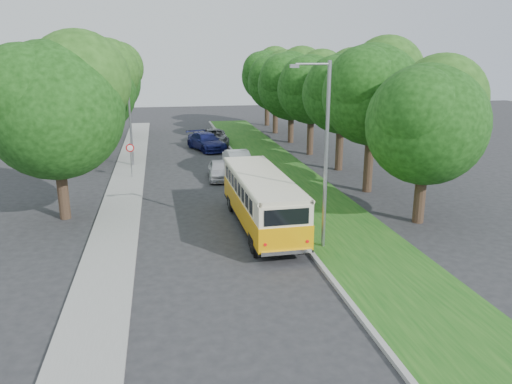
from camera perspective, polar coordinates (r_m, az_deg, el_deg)
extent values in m
plane|color=#272729|center=(23.60, -4.31, -4.96)|extent=(120.00, 120.00, 0.00)
cube|color=gray|center=(28.83, 1.64, -0.93)|extent=(0.20, 70.00, 0.15)
cube|color=#154C14|center=(29.41, 6.11, -0.70)|extent=(4.50, 70.00, 0.13)
cube|color=gray|center=(28.30, -15.22, -1.84)|extent=(2.20, 70.00, 0.12)
cylinder|color=#332319|center=(26.17, 18.27, 0.19)|extent=(0.56, 0.56, 3.35)
sphere|color=black|center=(25.54, 18.90, 7.30)|extent=(5.85, 5.85, 5.85)
sphere|color=black|center=(26.44, 20.45, 9.97)|extent=(4.38, 4.38, 4.38)
sphere|color=black|center=(24.40, 18.08, 8.75)|extent=(4.09, 4.09, 4.09)
cylinder|color=#332319|center=(31.21, 12.77, 3.85)|extent=(0.56, 0.56, 4.26)
sphere|color=black|center=(30.69, 13.20, 10.77)|extent=(5.98, 5.98, 5.98)
sphere|color=black|center=(31.60, 14.67, 12.98)|extent=(4.49, 4.49, 4.49)
sphere|color=black|center=(29.60, 12.25, 12.11)|extent=(4.19, 4.19, 4.19)
cylinder|color=#332319|center=(36.82, 9.53, 5.52)|extent=(0.56, 0.56, 3.95)
sphere|color=black|center=(36.39, 9.78, 10.98)|extent=(5.61, 5.61, 5.61)
sphere|color=black|center=(37.19, 11.00, 12.75)|extent=(4.21, 4.21, 4.21)
sphere|color=black|center=(35.39, 8.93, 12.04)|extent=(3.92, 3.92, 3.92)
cylinder|color=#332319|center=(42.31, 6.23, 6.87)|extent=(0.56, 0.56, 3.86)
sphere|color=black|center=(41.93, 6.37, 11.58)|extent=(5.64, 5.64, 5.64)
sphere|color=black|center=(42.71, 7.49, 13.13)|extent=(4.23, 4.23, 4.23)
sphere|color=black|center=(40.98, 5.54, 12.50)|extent=(3.95, 3.95, 3.95)
cylinder|color=#332319|center=(48.02, 4.00, 7.78)|extent=(0.56, 0.56, 3.58)
sphere|color=black|center=(47.67, 4.09, 11.99)|extent=(6.36, 6.36, 6.36)
sphere|color=black|center=(48.52, 5.22, 13.54)|extent=(4.77, 4.77, 4.77)
sphere|color=black|center=(46.62, 3.20, 12.91)|extent=(4.45, 4.45, 4.45)
cylinder|color=#332319|center=(53.75, 2.22, 8.69)|extent=(0.56, 0.56, 3.68)
sphere|color=black|center=(53.45, 2.26, 12.38)|extent=(5.91, 5.91, 5.91)
sphere|color=black|center=(54.21, 3.23, 13.67)|extent=(4.43, 4.43, 4.43)
sphere|color=black|center=(52.50, 1.49, 13.14)|extent=(4.14, 4.14, 4.14)
cylinder|color=#332319|center=(59.63, 1.27, 9.55)|extent=(0.56, 0.56, 4.05)
sphere|color=black|center=(59.36, 1.29, 13.07)|extent=(5.97, 5.97, 5.97)
sphere|color=black|center=(60.13, 2.18, 14.24)|extent=(4.48, 4.48, 4.48)
sphere|color=black|center=(58.42, 0.57, 13.77)|extent=(4.18, 4.18, 4.18)
cylinder|color=#332319|center=(27.24, -21.28, 0.85)|extent=(0.56, 0.56, 3.68)
sphere|color=black|center=(26.61, -22.07, 8.60)|extent=(6.80, 6.80, 6.80)
sphere|color=black|center=(26.98, -19.57, 11.83)|extent=(5.10, 5.10, 5.10)
sphere|color=black|center=(25.92, -24.85, 10.05)|extent=(4.76, 4.76, 4.76)
cylinder|color=#332319|center=(40.81, -17.97, 5.75)|extent=(0.56, 0.56, 3.68)
sphere|color=black|center=(40.39, -18.42, 10.94)|extent=(6.80, 6.80, 6.80)
sphere|color=black|center=(40.87, -16.77, 13.03)|extent=(5.10, 5.10, 5.10)
sphere|color=black|center=(39.65, -20.17, 11.95)|extent=(4.76, 4.76, 4.76)
cylinder|color=#332319|center=(52.62, -16.49, 7.92)|extent=(0.56, 0.56, 3.68)
sphere|color=black|center=(52.30, -16.81, 11.95)|extent=(6.80, 6.80, 6.80)
sphere|color=black|center=(52.82, -15.54, 13.55)|extent=(5.10, 5.10, 5.10)
sphere|color=black|center=(51.53, -18.13, 12.75)|extent=(4.76, 4.76, 4.76)
cylinder|color=gray|center=(21.04, 8.02, 3.74)|extent=(0.16, 0.16, 8.00)
cylinder|color=gray|center=(20.40, 6.51, 14.32)|extent=(1.40, 0.10, 0.10)
cube|color=gray|center=(20.19, 4.41, 14.16)|extent=(0.35, 0.16, 0.14)
cylinder|color=gray|center=(38.31, -14.21, 8.33)|extent=(0.16, 0.16, 7.50)
cylinder|color=gray|center=(38.10, -15.66, 13.64)|extent=(1.40, 0.10, 0.10)
cube|color=gray|center=(38.17, -16.80, 13.45)|extent=(0.35, 0.16, 0.14)
cylinder|color=gray|center=(34.76, -14.10, 3.46)|extent=(0.06, 0.06, 2.50)
cone|color=red|center=(34.55, -14.20, 4.90)|extent=(0.56, 0.02, 0.56)
cone|color=white|center=(34.53, -14.20, 4.90)|extent=(0.40, 0.02, 0.40)
imported|color=silver|center=(33.89, -4.20, 2.53)|extent=(1.72, 3.83, 1.28)
imported|color=white|center=(36.13, -2.01, 3.53)|extent=(1.89, 4.57, 1.47)
imported|color=navy|center=(44.42, -5.70, 5.75)|extent=(3.62, 5.57, 1.50)
imported|color=#575B5F|center=(46.91, -4.79, 6.26)|extent=(2.49, 5.24, 1.44)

